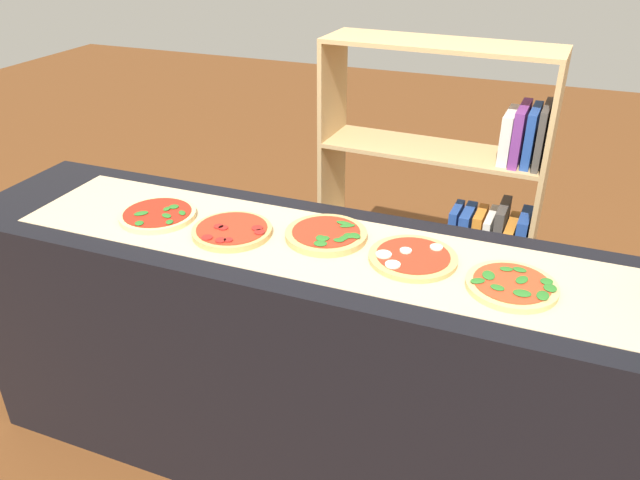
{
  "coord_description": "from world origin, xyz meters",
  "views": [
    {
      "loc": [
        0.59,
        -1.51,
        1.81
      ],
      "look_at": [
        0.0,
        0.0,
        0.93
      ],
      "focal_mm": 34.56,
      "sensor_mm": 36.0,
      "label": 1
    }
  ],
  "objects_px": {
    "pizza_spinach_0": "(158,215)",
    "pizza_pepperoni_1": "(232,231)",
    "pizza_mozzarella_3": "(413,257)",
    "bookshelf": "(457,214)",
    "pizza_spinach_4": "(512,285)",
    "pizza_spinach_2": "(326,235)"
  },
  "relations": [
    {
      "from": "pizza_pepperoni_1",
      "to": "pizza_spinach_2",
      "type": "xyz_separation_m",
      "value": [
        0.28,
        0.08,
        0.0
      ]
    },
    {
      "from": "pizza_spinach_4",
      "to": "bookshelf",
      "type": "xyz_separation_m",
      "value": [
        -0.3,
        1.02,
        -0.31
      ]
    },
    {
      "from": "pizza_spinach_2",
      "to": "pizza_spinach_4",
      "type": "xyz_separation_m",
      "value": [
        0.56,
        -0.08,
        -0.0
      ]
    },
    {
      "from": "pizza_spinach_2",
      "to": "bookshelf",
      "type": "distance_m",
      "value": 1.02
    },
    {
      "from": "pizza_pepperoni_1",
      "to": "pizza_spinach_2",
      "type": "height_order",
      "value": "pizza_spinach_2"
    },
    {
      "from": "pizza_spinach_0",
      "to": "pizza_spinach_4",
      "type": "distance_m",
      "value": 1.12
    },
    {
      "from": "pizza_spinach_0",
      "to": "pizza_mozzarella_3",
      "type": "bearing_deg",
      "value": 2.44
    },
    {
      "from": "pizza_spinach_0",
      "to": "pizza_pepperoni_1",
      "type": "relative_size",
      "value": 1.0
    },
    {
      "from": "pizza_spinach_2",
      "to": "bookshelf",
      "type": "relative_size",
      "value": 0.19
    },
    {
      "from": "pizza_spinach_0",
      "to": "pizza_spinach_2",
      "type": "height_order",
      "value": "pizza_spinach_2"
    },
    {
      "from": "pizza_spinach_0",
      "to": "pizza_mozzarella_3",
      "type": "xyz_separation_m",
      "value": [
        0.84,
        0.04,
        -0.0
      ]
    },
    {
      "from": "pizza_mozzarella_3",
      "to": "pizza_spinach_0",
      "type": "bearing_deg",
      "value": -177.56
    },
    {
      "from": "pizza_spinach_0",
      "to": "pizza_spinach_4",
      "type": "relative_size",
      "value": 1.02
    },
    {
      "from": "pizza_mozzarella_3",
      "to": "pizza_spinach_4",
      "type": "bearing_deg",
      "value": -9.94
    },
    {
      "from": "bookshelf",
      "to": "pizza_spinach_2",
      "type": "bearing_deg",
      "value": -105.83
    },
    {
      "from": "pizza_pepperoni_1",
      "to": "pizza_mozzarella_3",
      "type": "distance_m",
      "value": 0.56
    },
    {
      "from": "bookshelf",
      "to": "pizza_spinach_4",
      "type": "bearing_deg",
      "value": -73.71
    },
    {
      "from": "bookshelf",
      "to": "pizza_spinach_0",
      "type": "bearing_deg",
      "value": -129.52
    },
    {
      "from": "pizza_pepperoni_1",
      "to": "pizza_mozzarella_3",
      "type": "relative_size",
      "value": 0.97
    },
    {
      "from": "pizza_spinach_0",
      "to": "pizza_spinach_2",
      "type": "distance_m",
      "value": 0.57
    },
    {
      "from": "pizza_pepperoni_1",
      "to": "pizza_mozzarella_3",
      "type": "height_order",
      "value": "pizza_pepperoni_1"
    },
    {
      "from": "pizza_spinach_0",
      "to": "pizza_mozzarella_3",
      "type": "distance_m",
      "value": 0.84
    }
  ]
}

